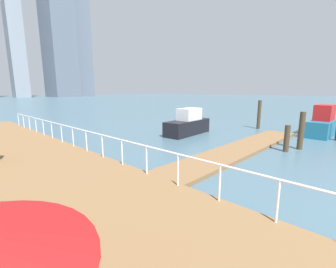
% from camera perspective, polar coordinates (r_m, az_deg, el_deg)
% --- Properties ---
extents(ground_plane, '(300.00, 300.00, 0.00)m').
position_cam_1_polar(ground_plane, '(19.34, -19.91, 0.02)').
color(ground_plane, '#476675').
extents(floating_dock, '(14.34, 2.00, 0.18)m').
position_cam_1_polar(floating_dock, '(13.80, 17.58, -3.66)').
color(floating_dock, olive).
rests_on(floating_dock, ground_plane).
extents(boardwalk_railing, '(0.06, 29.05, 1.08)m').
position_cam_1_polar(boardwalk_railing, '(10.13, -13.97, -2.03)').
color(boardwalk_railing, white).
rests_on(boardwalk_railing, boardwalk).
extents(dock_piling_0, '(0.30, 0.30, 2.56)m').
position_cam_1_polar(dock_piling_0, '(22.09, 21.83, 4.53)').
color(dock_piling_0, '#473826').
rests_on(dock_piling_0, ground_plane).
extents(dock_piling_1, '(0.30, 0.30, 1.53)m').
position_cam_1_polar(dock_piling_1, '(14.48, 27.60, -1.00)').
color(dock_piling_1, '#473826').
rests_on(dock_piling_1, ground_plane).
extents(dock_piling_4, '(0.31, 0.31, 2.22)m').
position_cam_1_polar(dock_piling_4, '(15.41, 30.39, 0.71)').
color(dock_piling_4, '#473826').
rests_on(dock_piling_4, ground_plane).
extents(moored_boat_0, '(4.94, 1.51, 2.36)m').
position_cam_1_polar(moored_boat_0, '(21.31, 34.44, 2.05)').
color(moored_boat_0, '#1E6B8C').
rests_on(moored_boat_0, ground_plane).
extents(moored_boat_2, '(4.48, 1.80, 2.04)m').
position_cam_1_polar(moored_boat_2, '(18.03, 4.99, 2.44)').
color(moored_boat_2, black).
rests_on(moored_boat_2, ground_plane).
extents(skyline_tower_4, '(6.38, 7.70, 56.98)m').
position_cam_1_polar(skyline_tower_4, '(133.10, -34.05, 20.02)').
color(skyline_tower_4, '#8C939E').
rests_on(skyline_tower_4, ground_plane).
extents(skyline_tower_5, '(13.85, 13.95, 58.10)m').
position_cam_1_polar(skyline_tower_5, '(134.80, -25.68, 20.88)').
color(skyline_tower_5, slate).
rests_on(skyline_tower_5, ground_plane).
extents(skyline_tower_6, '(9.72, 14.04, 59.18)m').
position_cam_1_polar(skyline_tower_6, '(144.33, -21.64, 20.66)').
color(skyline_tower_6, slate).
rests_on(skyline_tower_6, ground_plane).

